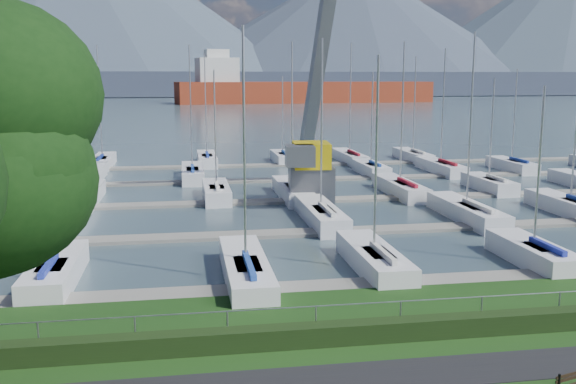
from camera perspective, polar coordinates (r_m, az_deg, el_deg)
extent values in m
cube|color=black|center=(20.07, 7.19, -16.00)|extent=(160.00, 2.00, 0.04)
cube|color=#3D5059|center=(280.46, -8.27, 8.09)|extent=(800.00, 540.00, 0.20)
cube|color=black|center=(22.22, 5.28, -12.35)|extent=(80.00, 0.70, 0.70)
cylinder|color=gray|center=(22.27, 5.05, -9.94)|extent=(80.00, 0.04, 0.04)
cube|color=#3D455A|center=(350.31, -8.52, 9.51)|extent=(900.00, 80.00, 12.00)
cone|color=#3C4758|center=(446.70, 5.90, 14.35)|extent=(300.00, 300.00, 85.00)
cube|color=slate|center=(28.26, 1.98, -8.56)|extent=(90.00, 1.60, 0.25)
cube|color=slate|center=(37.74, -0.98, -3.77)|extent=(90.00, 1.60, 0.25)
cube|color=gray|center=(47.43, -2.72, -0.91)|extent=(90.00, 1.60, 0.25)
cube|color=gray|center=(57.22, -3.87, 0.98)|extent=(90.00, 1.60, 0.25)
cube|color=slate|center=(67.08, -4.69, 2.31)|extent=(90.00, 1.60, 0.25)
cube|color=black|center=(19.72, 22.96, -15.21)|extent=(0.06, 0.06, 0.40)
cube|color=#505157|center=(47.15, 2.05, 0.78)|extent=(3.51, 3.51, 2.60)
cube|color=#C4A80B|center=(46.86, 2.07, 3.32)|extent=(2.93, 3.65, 1.80)
cube|color=slate|center=(51.43, 3.15, 13.95)|extent=(1.82, 11.26, 19.89)
cube|color=slate|center=(44.66, 1.06, 3.25)|extent=(2.21, 2.39, 1.40)
cube|color=maroon|center=(245.44, 1.63, 8.60)|extent=(98.61, 29.32, 10.00)
cube|color=silver|center=(237.28, -6.35, 10.30)|extent=(15.55, 15.55, 12.00)
cube|color=silver|center=(237.42, -6.38, 11.99)|extent=(8.89, 8.89, 4.00)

